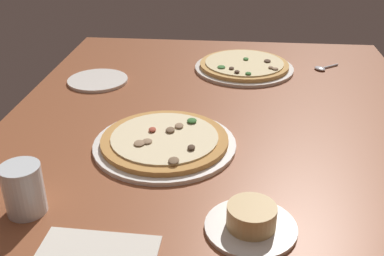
{
  "coord_description": "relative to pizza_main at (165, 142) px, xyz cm",
  "views": [
    {
      "loc": [
        98.24,
        3.07,
        56.52
      ],
      "look_at": [
        3.82,
        -5.87,
        7.0
      ],
      "focal_mm": 43.27,
      "sensor_mm": 36.0,
      "label": 1
    }
  ],
  "objects": [
    {
      "name": "dining_table",
      "position": [
        -7.65,
        11.73,
        -3.2
      ],
      "size": [
        150.0,
        110.0,
        4.0
      ],
      "primitive_type": "cube",
      "color": "brown",
      "rests_on": "ground"
    },
    {
      "name": "water_glass",
      "position": [
        25.89,
        -21.45,
        2.98
      ],
      "size": [
        7.17,
        7.17,
        9.57
      ],
      "color": "silver",
      "rests_on": "dining_table"
    },
    {
      "name": "spoon",
      "position": [
        -54.52,
        43.49,
        -0.74
      ],
      "size": [
        7.54,
        8.98,
        1.0
      ],
      "color": "silver",
      "rests_on": "dining_table"
    },
    {
      "name": "ramekin_on_saucer",
      "position": [
        27.14,
        18.98,
        0.62
      ],
      "size": [
        16.03,
        16.03,
        4.81
      ],
      "color": "silver",
      "rests_on": "dining_table"
    },
    {
      "name": "side_plate",
      "position": [
        -37.14,
        -26.04,
        -0.75
      ],
      "size": [
        18.1,
        18.1,
        0.9
      ],
      "primitive_type": "cylinder",
      "color": "silver",
      "rests_on": "dining_table"
    },
    {
      "name": "pizza_side",
      "position": [
        -51.84,
        18.23,
        0.01
      ],
      "size": [
        31.7,
        31.7,
        3.34
      ],
      "color": "silver",
      "rests_on": "dining_table"
    },
    {
      "name": "pizza_main",
      "position": [
        0.0,
        0.0,
        0.0
      ],
      "size": [
        32.49,
        32.49,
        3.38
      ],
      "color": "white",
      "rests_on": "dining_table"
    }
  ]
}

